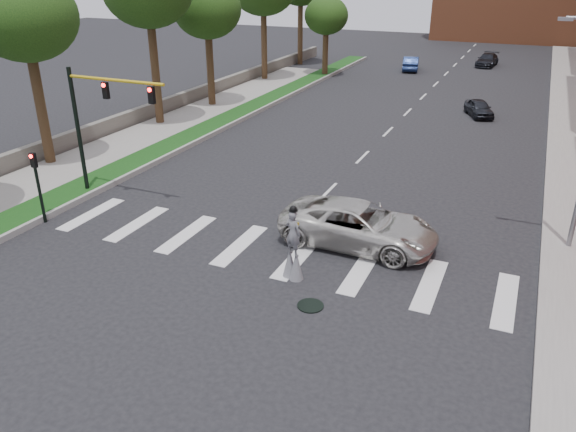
% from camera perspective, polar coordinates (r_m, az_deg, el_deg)
% --- Properties ---
extents(ground_plane, '(160.00, 160.00, 0.00)m').
position_cam_1_polar(ground_plane, '(21.76, -3.14, -4.71)').
color(ground_plane, black).
rests_on(ground_plane, ground).
extents(grass_median, '(2.00, 60.00, 0.25)m').
position_cam_1_polar(grass_median, '(43.36, -4.95, 10.35)').
color(grass_median, '#103A10').
rests_on(grass_median, ground).
extents(median_curb, '(0.20, 60.00, 0.28)m').
position_cam_1_polar(median_curb, '(42.88, -3.70, 10.25)').
color(median_curb, gray).
rests_on(median_curb, ground).
extents(sidewalk_left, '(4.00, 60.00, 0.18)m').
position_cam_1_polar(sidewalk_left, '(37.05, -16.50, 6.94)').
color(sidewalk_left, gray).
rests_on(sidewalk_left, ground).
extents(stone_wall, '(0.50, 56.00, 1.10)m').
position_cam_1_polar(stone_wall, '(47.70, -9.77, 11.91)').
color(stone_wall, '#5D5850').
rests_on(stone_wall, ground).
extents(manhole, '(0.90, 0.90, 0.04)m').
position_cam_1_polar(manhole, '(19.13, 2.29, -9.08)').
color(manhole, black).
rests_on(manhole, ground).
extents(traffic_signal, '(5.30, 0.23, 6.20)m').
position_cam_1_polar(traffic_signal, '(27.92, -18.96, 9.79)').
color(traffic_signal, black).
rests_on(traffic_signal, ground).
extents(secondary_signal, '(0.25, 0.21, 3.23)m').
position_cam_1_polar(secondary_signal, '(26.55, -24.09, 3.25)').
color(secondary_signal, black).
rests_on(secondary_signal, ground).
extents(stilt_performer, '(0.82, 0.62, 2.87)m').
position_cam_1_polar(stilt_performer, '(20.19, 0.52, -3.49)').
color(stilt_performer, '#382616').
rests_on(stilt_performer, ground).
extents(suv_crossing, '(6.42, 3.07, 1.77)m').
position_cam_1_polar(suv_crossing, '(22.84, 7.21, -0.91)').
color(suv_crossing, beige).
rests_on(suv_crossing, ground).
extents(car_near, '(2.80, 3.90, 1.23)m').
position_cam_1_polar(car_near, '(45.03, 18.84, 10.33)').
color(car_near, black).
rests_on(car_near, ground).
extents(car_mid, '(2.34, 4.68, 1.47)m').
position_cam_1_polar(car_mid, '(63.32, 12.37, 14.91)').
color(car_mid, navy).
rests_on(car_mid, ground).
extents(car_far, '(2.30, 4.80, 1.35)m').
position_cam_1_polar(car_far, '(68.32, 19.59, 14.71)').
color(car_far, black).
rests_on(car_far, ground).
extents(tree_1, '(5.43, 5.43, 10.34)m').
position_cam_1_polar(tree_1, '(33.48, -25.21, 17.76)').
color(tree_1, '#382616').
rests_on(tree_1, ground).
extents(tree_3, '(5.18, 5.18, 9.57)m').
position_cam_1_polar(tree_3, '(45.33, -8.23, 20.01)').
color(tree_3, '#382616').
rests_on(tree_3, ground).
extents(tree_6, '(4.28, 4.28, 7.66)m').
position_cam_1_polar(tree_6, '(58.19, 3.91, 19.59)').
color(tree_6, '#382616').
rests_on(tree_6, ground).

